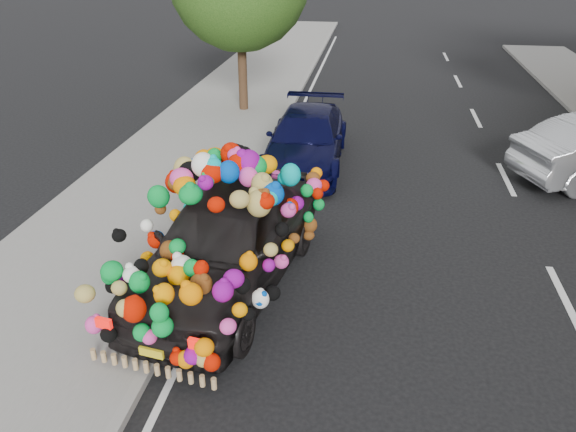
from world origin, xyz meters
name	(u,v)px	position (x,y,z in m)	size (l,w,h in m)	color
ground	(339,281)	(0.00, 0.00, 0.00)	(100.00, 100.00, 0.00)	black
sidewalk	(98,258)	(-4.30, 0.00, 0.06)	(4.00, 60.00, 0.12)	gray
kerb	(204,266)	(-2.35, 0.00, 0.07)	(0.15, 60.00, 0.13)	gray
lane_markings	(565,300)	(3.60, 0.00, 0.01)	(6.00, 50.00, 0.01)	silver
plush_art_car	(226,220)	(-1.80, -0.34, 1.18)	(3.08, 5.32, 2.29)	black
navy_sedan	(306,139)	(-1.23, 5.24, 0.66)	(1.85, 4.56, 1.32)	black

